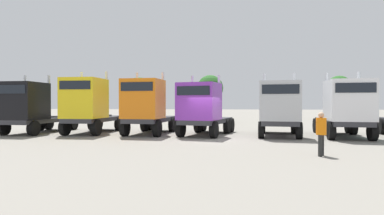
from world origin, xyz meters
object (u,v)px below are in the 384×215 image
(semi_truck_purple, at_px, (202,109))
(semi_truck_yellow, at_px, (89,105))
(semi_truck_orange, at_px, (147,106))
(semi_truck_silver, at_px, (279,109))
(semi_truck_white, at_px, (346,108))
(visitor_in_hivis, at_px, (321,130))
(semi_truck_black, at_px, (30,107))

(semi_truck_purple, bearing_deg, semi_truck_yellow, -79.64)
(semi_truck_yellow, bearing_deg, semi_truck_orange, 88.75)
(semi_truck_purple, xyz_separation_m, semi_truck_silver, (4.93, 0.06, 0.02))
(semi_truck_yellow, bearing_deg, semi_truck_white, 88.42)
(semi_truck_silver, relative_size, visitor_in_hivis, 3.33)
(semi_truck_orange, height_order, visitor_in_hivis, semi_truck_orange)
(semi_truck_silver, distance_m, semi_truck_white, 3.95)
(semi_truck_yellow, distance_m, semi_truck_white, 16.90)
(semi_truck_silver, height_order, semi_truck_white, semi_truck_white)
(semi_truck_purple, relative_size, semi_truck_white, 0.99)
(visitor_in_hivis, bearing_deg, semi_truck_purple, 156.68)
(semi_truck_black, bearing_deg, visitor_in_hivis, 69.84)
(semi_truck_purple, height_order, visitor_in_hivis, semi_truck_purple)
(semi_truck_purple, xyz_separation_m, visitor_in_hivis, (5.58, -7.14, -0.76))
(semi_truck_black, relative_size, semi_truck_orange, 1.00)
(semi_truck_yellow, relative_size, visitor_in_hivis, 3.63)
(semi_truck_white, bearing_deg, semi_truck_yellow, -87.40)
(semi_truck_black, height_order, semi_truck_silver, semi_truck_black)
(semi_truck_silver, xyz_separation_m, visitor_in_hivis, (0.66, -7.20, -0.78))
(semi_truck_yellow, relative_size, semi_truck_silver, 1.09)
(semi_truck_black, height_order, semi_truck_white, semi_truck_black)
(semi_truck_black, xyz_separation_m, semi_truck_white, (20.96, 0.19, 0.01))
(semi_truck_black, bearing_deg, semi_truck_silver, 92.21)
(semi_truck_white, relative_size, visitor_in_hivis, 3.47)
(semi_truck_black, height_order, visitor_in_hivis, semi_truck_black)
(visitor_in_hivis, bearing_deg, semi_truck_silver, 123.88)
(semi_truck_black, relative_size, semi_truck_purple, 1.02)
(semi_truck_purple, bearing_deg, visitor_in_hivis, 50.50)
(semi_truck_yellow, bearing_deg, visitor_in_hivis, 61.19)
(semi_truck_purple, bearing_deg, semi_truck_silver, 103.13)
(semi_truck_yellow, distance_m, semi_truck_purple, 8.04)
(semi_truck_black, bearing_deg, semi_truck_white, 91.48)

